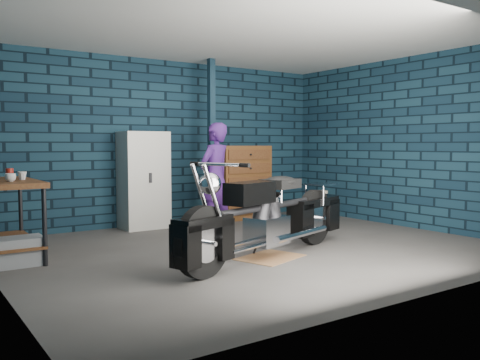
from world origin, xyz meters
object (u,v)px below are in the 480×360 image
object	(u,v)px
workbench	(9,219)
shop_stool	(318,208)
storage_bin	(19,251)
motorcycle	(270,209)
person	(215,177)
locker	(144,180)
tool_chest	(242,182)

from	to	relation	value
workbench	shop_stool	distance (m)	4.58
storage_bin	shop_stool	distance (m)	4.55
motorcycle	person	xyz separation A→B (m)	(0.43, 1.92, 0.25)
motorcycle	locker	bearing A→B (deg)	79.49
workbench	tool_chest	size ratio (longest dim) A/B	1.08
workbench	locker	world-z (taller)	locker
motorcycle	person	distance (m)	1.99
workbench	shop_stool	world-z (taller)	workbench
workbench	storage_bin	distance (m)	0.53
tool_chest	storage_bin	bearing A→B (deg)	-159.00
workbench	locker	distance (m)	2.44
storage_bin	tool_chest	world-z (taller)	tool_chest
storage_bin	locker	size ratio (longest dim) A/B	0.33
workbench	locker	bearing A→B (deg)	27.01
workbench	person	size ratio (longest dim) A/B	0.85
motorcycle	locker	size ratio (longest dim) A/B	1.70
motorcycle	tool_chest	xyz separation A→B (m)	(1.51, 2.78, 0.08)
locker	tool_chest	bearing A→B (deg)	0.00
person	tool_chest	xyz separation A→B (m)	(1.08, 0.85, -0.17)
tool_chest	shop_stool	world-z (taller)	tool_chest
tool_chest	locker	bearing A→B (deg)	180.00
person	locker	size ratio (longest dim) A/B	1.08
person	locker	bearing A→B (deg)	-68.83
person	shop_stool	bearing A→B (deg)	140.48
motorcycle	shop_stool	world-z (taller)	motorcycle
person	storage_bin	bearing A→B (deg)	-8.28
person	shop_stool	world-z (taller)	person
storage_bin	locker	xyz separation A→B (m)	(2.14, 1.54, 0.60)
workbench	motorcycle	world-z (taller)	motorcycle
locker	shop_stool	bearing A→B (deg)	-29.93
person	storage_bin	world-z (taller)	person
motorcycle	shop_stool	xyz separation A→B (m)	(2.05, 1.39, -0.28)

